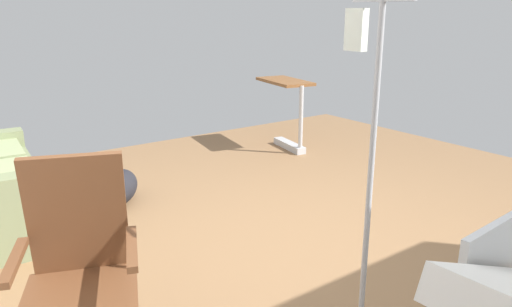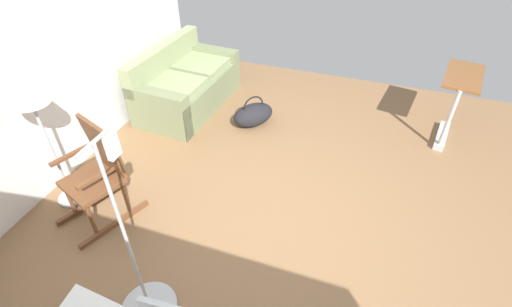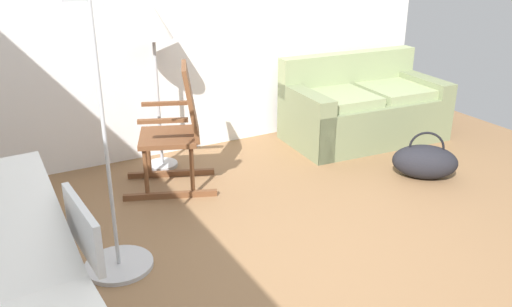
% 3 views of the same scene
% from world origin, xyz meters
% --- Properties ---
extents(ground_plane, '(6.68, 6.68, 0.00)m').
position_xyz_m(ground_plane, '(0.00, 0.00, 0.00)').
color(ground_plane, olive).
extents(back_wall, '(5.55, 0.10, 2.70)m').
position_xyz_m(back_wall, '(0.00, 2.59, 1.35)').
color(back_wall, white).
rests_on(back_wall, ground).
extents(couch, '(1.65, 0.96, 0.85)m').
position_xyz_m(couch, '(1.73, 1.96, 0.31)').
color(couch, '#737D57').
rests_on(couch, ground).
extents(rocking_chair, '(0.88, 0.72, 1.05)m').
position_xyz_m(rocking_chair, '(-0.39, 1.76, 0.50)').
color(rocking_chair, brown).
rests_on(rocking_chair, ground).
extents(floor_lamp, '(0.34, 0.34, 1.48)m').
position_xyz_m(floor_lamp, '(-0.37, 2.25, 1.23)').
color(floor_lamp, '#B2B5BA').
rests_on(floor_lamp, ground).
extents(overbed_table, '(0.87, 0.53, 0.84)m').
position_xyz_m(overbed_table, '(2.13, -1.50, 0.53)').
color(overbed_table, '#B2B5BA').
rests_on(overbed_table, ground).
extents(duffel_bag, '(0.63, 0.61, 0.43)m').
position_xyz_m(duffel_bag, '(1.57, 0.90, 0.15)').
color(duffel_bag, black).
rests_on(duffel_bag, ground).
extents(iv_pole, '(0.44, 0.44, 1.69)m').
position_xyz_m(iv_pole, '(-1.16, 0.81, 0.25)').
color(iv_pole, '#B2B5BA').
rests_on(iv_pole, ground).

